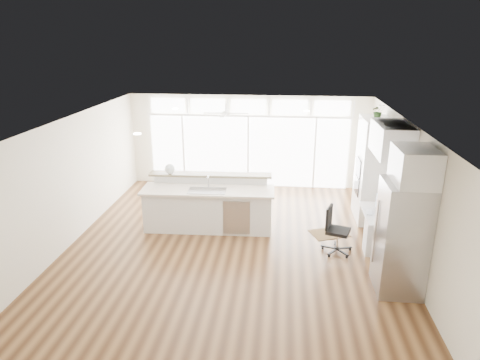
# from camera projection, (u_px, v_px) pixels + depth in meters

# --- Properties ---
(floor) EXTENTS (7.00, 8.00, 0.02)m
(floor) POSITION_uv_depth(u_px,v_px,m) (233.00, 245.00, 9.28)
(floor) COLOR #452915
(floor) RESTS_ON ground
(ceiling) EXTENTS (7.00, 8.00, 0.02)m
(ceiling) POSITION_uv_depth(u_px,v_px,m) (232.00, 122.00, 8.41)
(ceiling) COLOR silver
(ceiling) RESTS_ON wall_back
(wall_back) EXTENTS (7.00, 0.04, 2.70)m
(wall_back) POSITION_uv_depth(u_px,v_px,m) (248.00, 141.00, 12.61)
(wall_back) COLOR #EEE6CE
(wall_back) RESTS_ON floor
(wall_front) EXTENTS (7.00, 0.04, 2.70)m
(wall_front) POSITION_uv_depth(u_px,v_px,m) (192.00, 298.00, 5.07)
(wall_front) COLOR #EEE6CE
(wall_front) RESTS_ON floor
(wall_left) EXTENTS (0.04, 8.00, 2.70)m
(wall_left) POSITION_uv_depth(u_px,v_px,m) (71.00, 181.00, 9.18)
(wall_left) COLOR #EEE6CE
(wall_left) RESTS_ON floor
(wall_right) EXTENTS (0.04, 8.00, 2.70)m
(wall_right) POSITION_uv_depth(u_px,v_px,m) (407.00, 192.00, 8.50)
(wall_right) COLOR #EEE6CE
(wall_right) RESTS_ON floor
(glass_wall) EXTENTS (5.80, 0.06, 2.08)m
(glass_wall) POSITION_uv_depth(u_px,v_px,m) (248.00, 152.00, 12.65)
(glass_wall) COLOR white
(glass_wall) RESTS_ON wall_back
(transom_row) EXTENTS (5.90, 0.06, 0.40)m
(transom_row) POSITION_uv_depth(u_px,v_px,m) (249.00, 107.00, 12.22)
(transom_row) COLOR white
(transom_row) RESTS_ON wall_back
(desk_window) EXTENTS (0.04, 0.85, 0.85)m
(desk_window) POSITION_uv_depth(u_px,v_px,m) (402.00, 178.00, 8.72)
(desk_window) COLOR white
(desk_window) RESTS_ON wall_right
(ceiling_fan) EXTENTS (1.16, 1.16, 0.32)m
(ceiling_fan) POSITION_uv_depth(u_px,v_px,m) (226.00, 109.00, 11.17)
(ceiling_fan) COLOR white
(ceiling_fan) RESTS_ON ceiling
(recessed_lights) EXTENTS (3.40, 3.00, 0.02)m
(recessed_lights) POSITION_uv_depth(u_px,v_px,m) (233.00, 121.00, 8.60)
(recessed_lights) COLOR white
(recessed_lights) RESTS_ON ceiling
(oven_cabinet) EXTENTS (0.64, 1.20, 2.50)m
(oven_cabinet) POSITION_uv_depth(u_px,v_px,m) (372.00, 170.00, 10.26)
(oven_cabinet) COLOR white
(oven_cabinet) RESTS_ON floor
(desk_nook) EXTENTS (0.72, 1.30, 0.76)m
(desk_nook) POSITION_uv_depth(u_px,v_px,m) (379.00, 229.00, 9.13)
(desk_nook) COLOR white
(desk_nook) RESTS_ON floor
(upper_cabinets) EXTENTS (0.64, 1.30, 0.64)m
(upper_cabinets) POSITION_uv_depth(u_px,v_px,m) (392.00, 140.00, 8.50)
(upper_cabinets) COLOR white
(upper_cabinets) RESTS_ON wall_right
(refrigerator) EXTENTS (0.76, 0.90, 2.00)m
(refrigerator) POSITION_uv_depth(u_px,v_px,m) (401.00, 238.00, 7.38)
(refrigerator) COLOR #A2A2A6
(refrigerator) RESTS_ON floor
(fridge_cabinet) EXTENTS (0.64, 0.90, 0.60)m
(fridge_cabinet) POSITION_uv_depth(u_px,v_px,m) (415.00, 166.00, 6.96)
(fridge_cabinet) COLOR white
(fridge_cabinet) RESTS_ON wall_right
(framed_photos) EXTENTS (0.06, 0.22, 0.80)m
(framed_photos) POSITION_uv_depth(u_px,v_px,m) (394.00, 176.00, 9.36)
(framed_photos) COLOR black
(framed_photos) RESTS_ON wall_right
(kitchen_island) EXTENTS (3.07, 1.25, 1.20)m
(kitchen_island) POSITION_uv_depth(u_px,v_px,m) (208.00, 205.00, 9.88)
(kitchen_island) COLOR white
(kitchen_island) RESTS_ON floor
(rug) EXTENTS (0.97, 0.85, 0.01)m
(rug) POSITION_uv_depth(u_px,v_px,m) (329.00, 233.00, 9.81)
(rug) COLOR #352310
(rug) RESTS_ON floor
(office_chair) EXTENTS (0.64, 0.61, 0.99)m
(office_chair) POSITION_uv_depth(u_px,v_px,m) (338.00, 231.00, 8.81)
(office_chair) COLOR black
(office_chair) RESTS_ON floor
(fishbowl) EXTENTS (0.26, 0.26, 0.24)m
(fishbowl) POSITION_uv_depth(u_px,v_px,m) (170.00, 169.00, 10.09)
(fishbowl) COLOR white
(fishbowl) RESTS_ON kitchen_island
(monitor) EXTENTS (0.14, 0.52, 0.42)m
(monitor) POSITION_uv_depth(u_px,v_px,m) (378.00, 204.00, 8.95)
(monitor) COLOR black
(monitor) RESTS_ON desk_nook
(keyboard) EXTENTS (0.15, 0.31, 0.01)m
(keyboard) POSITION_uv_depth(u_px,v_px,m) (369.00, 212.00, 9.03)
(keyboard) COLOR silver
(keyboard) RESTS_ON desk_nook
(potted_plant) EXTENTS (0.32, 0.35, 0.26)m
(potted_plant) POSITION_uv_depth(u_px,v_px,m) (378.00, 113.00, 9.82)
(potted_plant) COLOR #365F29
(potted_plant) RESTS_ON oven_cabinet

